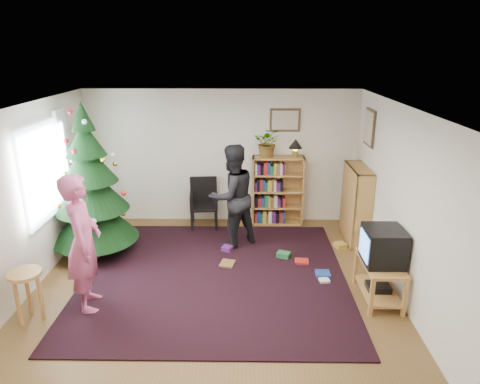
{
  "coord_description": "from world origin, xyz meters",
  "views": [
    {
      "loc": [
        0.44,
        -5.25,
        3.22
      ],
      "look_at": [
        0.36,
        0.94,
        1.1
      ],
      "focal_mm": 32.0,
      "sensor_mm": 36.0,
      "label": 1
    }
  ],
  "objects_px": {
    "tv_stand": "(379,277)",
    "stool": "(26,283)",
    "picture_back": "(285,120)",
    "armchair": "(204,200)",
    "picture_right": "(370,128)",
    "potted_plant": "(268,143)",
    "bookshelf_back": "(278,190)",
    "person_by_chair": "(232,196)",
    "bookshelf_right": "(356,203)",
    "table_lamp": "(296,145)",
    "person_standing": "(83,243)",
    "christmas_tree": "(91,194)",
    "crt_tv": "(383,246)"
  },
  "relations": [
    {
      "from": "picture_back",
      "to": "picture_right",
      "type": "xyz_separation_m",
      "value": [
        1.33,
        -0.73,
        0.0
      ]
    },
    {
      "from": "christmas_tree",
      "to": "bookshelf_back",
      "type": "bearing_deg",
      "value": 23.4
    },
    {
      "from": "picture_back",
      "to": "tv_stand",
      "type": "distance_m",
      "value": 3.35
    },
    {
      "from": "tv_stand",
      "to": "armchair",
      "type": "distance_m",
      "value": 3.55
    },
    {
      "from": "tv_stand",
      "to": "stool",
      "type": "xyz_separation_m",
      "value": [
        -4.42,
        -0.52,
        0.19
      ]
    },
    {
      "from": "picture_right",
      "to": "potted_plant",
      "type": "distance_m",
      "value": 1.78
    },
    {
      "from": "christmas_tree",
      "to": "armchair",
      "type": "xyz_separation_m",
      "value": [
        1.65,
        1.19,
        -0.54
      ]
    },
    {
      "from": "person_by_chair",
      "to": "table_lamp",
      "type": "bearing_deg",
      "value": -174.11
    },
    {
      "from": "crt_tv",
      "to": "person_standing",
      "type": "height_order",
      "value": "person_standing"
    },
    {
      "from": "picture_back",
      "to": "stool",
      "type": "height_order",
      "value": "picture_back"
    },
    {
      "from": "picture_back",
      "to": "tv_stand",
      "type": "xyz_separation_m",
      "value": [
        1.07,
        -2.72,
        -1.63
      ]
    },
    {
      "from": "bookshelf_back",
      "to": "potted_plant",
      "type": "bearing_deg",
      "value": 180.0
    },
    {
      "from": "person_by_chair",
      "to": "picture_back",
      "type": "bearing_deg",
      "value": -164.97
    },
    {
      "from": "table_lamp",
      "to": "crt_tv",
      "type": "bearing_deg",
      "value": -71.31
    },
    {
      "from": "picture_back",
      "to": "bookshelf_back",
      "type": "distance_m",
      "value": 1.3
    },
    {
      "from": "armchair",
      "to": "table_lamp",
      "type": "height_order",
      "value": "table_lamp"
    },
    {
      "from": "bookshelf_right",
      "to": "table_lamp",
      "type": "distance_m",
      "value": 1.49
    },
    {
      "from": "picture_back",
      "to": "table_lamp",
      "type": "xyz_separation_m",
      "value": [
        0.19,
        -0.14,
        -0.43
      ]
    },
    {
      "from": "picture_right",
      "to": "table_lamp",
      "type": "relative_size",
      "value": 1.81
    },
    {
      "from": "christmas_tree",
      "to": "armchair",
      "type": "bearing_deg",
      "value": 35.91
    },
    {
      "from": "christmas_tree",
      "to": "crt_tv",
      "type": "xyz_separation_m",
      "value": [
        4.19,
        -1.28,
        -0.24
      ]
    },
    {
      "from": "person_by_chair",
      "to": "person_standing",
      "type": "bearing_deg",
      "value": 11.04
    },
    {
      "from": "stool",
      "to": "person_standing",
      "type": "xyz_separation_m",
      "value": [
        0.63,
        0.31,
        0.39
      ]
    },
    {
      "from": "armchair",
      "to": "table_lamp",
      "type": "distance_m",
      "value": 1.97
    },
    {
      "from": "picture_right",
      "to": "bookshelf_back",
      "type": "distance_m",
      "value": 2.01
    },
    {
      "from": "bookshelf_right",
      "to": "stool",
      "type": "xyz_separation_m",
      "value": [
        -4.54,
        -2.41,
        -0.15
      ]
    },
    {
      "from": "picture_back",
      "to": "crt_tv",
      "type": "xyz_separation_m",
      "value": [
        1.07,
        -2.72,
        -1.17
      ]
    },
    {
      "from": "christmas_tree",
      "to": "crt_tv",
      "type": "bearing_deg",
      "value": -17.0
    },
    {
      "from": "picture_back",
      "to": "person_by_chair",
      "type": "height_order",
      "value": "picture_back"
    },
    {
      "from": "table_lamp",
      "to": "picture_back",
      "type": "bearing_deg",
      "value": 144.97
    },
    {
      "from": "table_lamp",
      "to": "bookshelf_back",
      "type": "bearing_deg",
      "value": 180.0
    },
    {
      "from": "bookshelf_right",
      "to": "potted_plant",
      "type": "bearing_deg",
      "value": 64.96
    },
    {
      "from": "picture_right",
      "to": "person_by_chair",
      "type": "bearing_deg",
      "value": -170.7
    },
    {
      "from": "bookshelf_right",
      "to": "tv_stand",
      "type": "bearing_deg",
      "value": 176.36
    },
    {
      "from": "picture_right",
      "to": "table_lamp",
      "type": "distance_m",
      "value": 1.35
    },
    {
      "from": "bookshelf_right",
      "to": "person_by_chair",
      "type": "distance_m",
      "value": 2.14
    },
    {
      "from": "table_lamp",
      "to": "person_standing",
      "type": "bearing_deg",
      "value": -136.16
    },
    {
      "from": "tv_stand",
      "to": "crt_tv",
      "type": "height_order",
      "value": "crt_tv"
    },
    {
      "from": "bookshelf_right",
      "to": "tv_stand",
      "type": "xyz_separation_m",
      "value": [
        -0.12,
        -1.89,
        -0.34
      ]
    },
    {
      "from": "tv_stand",
      "to": "crt_tv",
      "type": "distance_m",
      "value": 0.46
    },
    {
      "from": "stool",
      "to": "table_lamp",
      "type": "height_order",
      "value": "table_lamp"
    },
    {
      "from": "christmas_tree",
      "to": "person_standing",
      "type": "height_order",
      "value": "christmas_tree"
    },
    {
      "from": "armchair",
      "to": "potted_plant",
      "type": "xyz_separation_m",
      "value": [
        1.17,
        0.11,
        1.08
      ]
    },
    {
      "from": "bookshelf_back",
      "to": "bookshelf_right",
      "type": "height_order",
      "value": "same"
    },
    {
      "from": "picture_back",
      "to": "potted_plant",
      "type": "bearing_deg",
      "value": -156.29
    },
    {
      "from": "stool",
      "to": "person_by_chair",
      "type": "distance_m",
      "value": 3.26
    },
    {
      "from": "tv_stand",
      "to": "table_lamp",
      "type": "xyz_separation_m",
      "value": [
        -0.88,
        2.59,
        1.2
      ]
    },
    {
      "from": "christmas_tree",
      "to": "crt_tv",
      "type": "distance_m",
      "value": 4.39
    },
    {
      "from": "armchair",
      "to": "person_standing",
      "type": "height_order",
      "value": "person_standing"
    },
    {
      "from": "picture_back",
      "to": "armchair",
      "type": "height_order",
      "value": "picture_back"
    }
  ]
}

